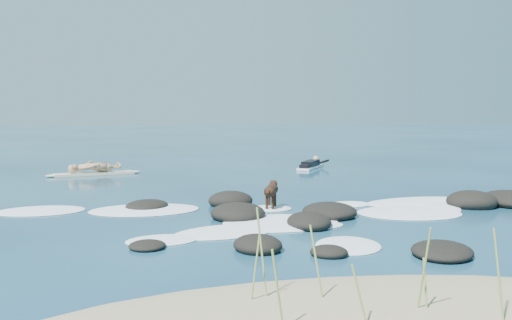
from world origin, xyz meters
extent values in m
plane|color=#0A2642|center=(0.00, 0.00, 0.00)|extent=(160.00, 160.00, 0.00)
cylinder|color=#7E9749|center=(-0.35, -8.42, 0.53)|extent=(0.20, 0.12, 0.79)
cylinder|color=#7E9749|center=(0.54, -8.05, 0.49)|extent=(0.04, 0.14, 0.72)
cylinder|color=#7E9749|center=(-1.27, -7.36, 0.58)|extent=(0.13, 0.05, 0.92)
cylinder|color=#7E9749|center=(0.46, -8.13, 0.69)|extent=(0.05, 0.28, 1.11)
cylinder|color=#7E9749|center=(-1.16, -7.21, 0.72)|extent=(0.14, 0.17, 1.20)
cylinder|color=#7E9749|center=(1.12, -8.51, 0.69)|extent=(0.12, 0.17, 1.13)
cylinder|color=#7E9749|center=(-1.21, -8.40, 0.63)|extent=(0.18, 0.11, 1.00)
cylinder|color=#7E9749|center=(-0.54, -7.44, 0.63)|extent=(0.17, 0.17, 1.01)
ellipsoid|color=black|center=(0.48, -4.60, 0.06)|extent=(0.85, 0.82, 0.24)
ellipsoid|color=black|center=(-0.65, -4.00, 0.09)|extent=(1.03, 1.14, 0.36)
ellipsoid|color=black|center=(2.40, -4.90, 0.07)|extent=(1.51, 1.63, 0.29)
ellipsoid|color=black|center=(6.83, -0.22, 0.12)|extent=(2.07, 2.33, 0.46)
ellipsoid|color=black|center=(-2.67, 0.70, 0.07)|extent=(1.45, 1.53, 0.29)
ellipsoid|color=black|center=(0.78, -2.19, 0.10)|extent=(1.03, 1.29, 0.41)
ellipsoid|color=black|center=(1.57, -1.09, 0.11)|extent=(1.58, 1.73, 0.43)
ellipsoid|color=black|center=(-0.59, -1.00, 0.12)|extent=(1.39, 1.46, 0.48)
ellipsoid|color=black|center=(5.56, -0.46, 0.14)|extent=(1.51, 1.44, 0.57)
ellipsoid|color=black|center=(-0.53, 0.82, 0.13)|extent=(1.23, 1.09, 0.51)
ellipsoid|color=black|center=(-2.59, -3.52, 0.05)|extent=(0.70, 0.76, 0.18)
ellipsoid|color=white|center=(-2.33, -2.99, 0.01)|extent=(1.48, 1.09, 0.12)
ellipsoid|color=white|center=(0.30, -2.18, 0.01)|extent=(2.64, 1.22, 0.12)
ellipsoid|color=white|center=(-5.25, 0.73, 0.01)|extent=(2.24, 1.58, 0.12)
ellipsoid|color=white|center=(4.63, -0.58, 0.01)|extent=(1.59, 1.98, 0.12)
ellipsoid|color=white|center=(2.53, 0.37, 0.01)|extent=(1.32, 1.00, 0.12)
ellipsoid|color=white|center=(0.27, -1.67, 0.01)|extent=(2.64, 1.99, 0.12)
ellipsoid|color=white|center=(-2.73, 0.45, 0.01)|extent=(2.82, 1.95, 0.12)
ellipsoid|color=white|center=(-1.02, -2.43, 0.01)|extent=(2.61, 1.98, 0.12)
ellipsoid|color=white|center=(3.58, -1.04, 0.01)|extent=(2.74, 2.19, 0.12)
ellipsoid|color=white|center=(4.53, 0.44, 0.01)|extent=(3.38, 2.08, 0.12)
ellipsoid|color=white|center=(1.04, -3.98, 0.01)|extent=(1.58, 1.75, 0.12)
ellipsoid|color=white|center=(0.39, 0.11, 0.01)|extent=(1.10, 0.90, 0.12)
cube|color=beige|center=(-4.80, 8.62, 0.05)|extent=(3.01, 1.40, 0.10)
ellipsoid|color=beige|center=(-3.38, 9.02, 0.05)|extent=(0.66, 0.49, 0.11)
ellipsoid|color=beige|center=(-6.23, 8.21, 0.05)|extent=(0.66, 0.49, 0.11)
imported|color=tan|center=(-4.80, 8.62, 1.07)|extent=(0.63, 0.80, 1.92)
cube|color=white|center=(4.04, 9.70, 0.05)|extent=(1.67, 2.30, 0.09)
ellipsoid|color=white|center=(4.65, 10.72, 0.05)|extent=(0.51, 0.59, 0.09)
cube|color=black|center=(4.04, 9.70, 0.21)|extent=(1.11, 1.46, 0.24)
sphere|color=tan|center=(4.47, 10.42, 0.34)|extent=(0.34, 0.34, 0.25)
cylinder|color=black|center=(4.30, 10.72, 0.20)|extent=(0.60, 0.18, 0.27)
cylinder|color=black|center=(4.81, 10.41, 0.20)|extent=(0.43, 0.53, 0.27)
cube|color=black|center=(3.63, 9.01, 0.17)|extent=(0.62, 0.69, 0.15)
cylinder|color=black|center=(0.39, 0.01, 0.49)|extent=(0.46, 0.64, 0.28)
sphere|color=black|center=(0.47, 0.25, 0.49)|extent=(0.37, 0.37, 0.29)
sphere|color=black|center=(0.30, -0.23, 0.49)|extent=(0.34, 0.34, 0.26)
sphere|color=black|center=(0.53, 0.41, 0.59)|extent=(0.27, 0.27, 0.21)
cone|color=black|center=(0.57, 0.53, 0.57)|extent=(0.15, 0.16, 0.11)
cone|color=black|center=(0.47, 0.42, 0.67)|extent=(0.11, 0.10, 0.10)
cone|color=black|center=(0.58, 0.38, 0.67)|extent=(0.11, 0.10, 0.10)
cylinder|color=black|center=(0.38, 0.22, 0.19)|extent=(0.09, 0.09, 0.38)
cylinder|color=black|center=(0.52, 0.17, 0.19)|extent=(0.09, 0.09, 0.38)
cylinder|color=black|center=(0.25, -0.15, 0.19)|extent=(0.09, 0.09, 0.38)
cylinder|color=black|center=(0.39, -0.20, 0.19)|extent=(0.09, 0.09, 0.38)
cylinder|color=black|center=(0.26, -0.36, 0.54)|extent=(0.14, 0.27, 0.16)
camera|label=1|loc=(-2.36, -13.80, 2.48)|focal=40.00mm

